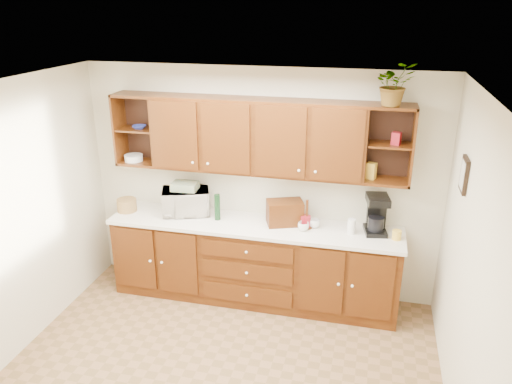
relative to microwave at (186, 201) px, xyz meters
The scene contains 26 objects.
floor 2.06m from the microwave, 61.86° to the right, with size 4.00×4.00×0.00m, color olive.
ceiling 2.31m from the microwave, 61.86° to the right, with size 4.00×4.00×0.00m, color white.
back_wall 0.88m from the microwave, 14.18° to the left, with size 4.00×4.00×0.00m, color beige.
left_wall 1.95m from the microwave, 127.33° to the right, with size 3.50×3.50×0.00m, color beige.
right_wall 3.22m from the microwave, 28.63° to the right, with size 3.50×3.50×0.00m, color beige.
base_cabinets 1.04m from the microwave, ahead, with size 3.20×0.60×0.90m, color #341305.
countertop 0.85m from the microwave, ahead, with size 3.24×0.64×0.04m, color white.
upper_cabinets 1.16m from the microwave, ahead, with size 3.20×0.33×0.80m.
undercabinet_light 0.91m from the microwave, ahead, with size 0.40×0.05×0.03m, color white.
framed_picture 2.98m from the microwave, 12.89° to the right, with size 0.03×0.24×0.30m, color black.
wicker_basket 0.71m from the microwave, behind, with size 0.23×0.23×0.14m, color #A77C45.
microwave is the anchor object (origin of this frame).
towel_stack 0.19m from the microwave, ahead, with size 0.28×0.21×0.09m, color tan.
wine_bottle 0.41m from the microwave, 12.02° to the right, with size 0.06×0.06×0.30m, color black.
woven_tray 0.18m from the microwave, 113.78° to the left, with size 0.37×0.37×0.02m, color #A77C45.
bread_box 1.16m from the microwave, ahead, with size 0.38×0.24×0.27m, color #341305.
mug_tree 1.41m from the microwave, ahead, with size 0.29×0.29×0.32m.
canister_red 1.40m from the microwave, ahead, with size 0.11×0.11×0.14m, color maroon.
canister_white 1.89m from the microwave, ahead, with size 0.08×0.08×0.17m, color white.
canister_yellow 2.35m from the microwave, ahead, with size 0.09×0.09×0.10m, color gold.
coffee_maker 2.13m from the microwave, ahead, with size 0.27×0.32×0.41m.
bowl_stack 0.98m from the microwave, behind, with size 0.16×0.16×0.04m, color navy.
plate_stack 0.78m from the microwave, behind, with size 0.21×0.21×0.07m, color white.
pantry_box_yellow 2.10m from the microwave, ahead, with size 0.10×0.07×0.17m, color gold.
pantry_box_red 2.41m from the microwave, ahead, with size 0.08×0.07×0.12m, color maroon.
potted_plant 2.59m from the microwave, ahead, with size 0.37×0.32×0.42m, color #999999.
Camera 1 is at (1.20, -3.41, 3.23)m, focal length 35.00 mm.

